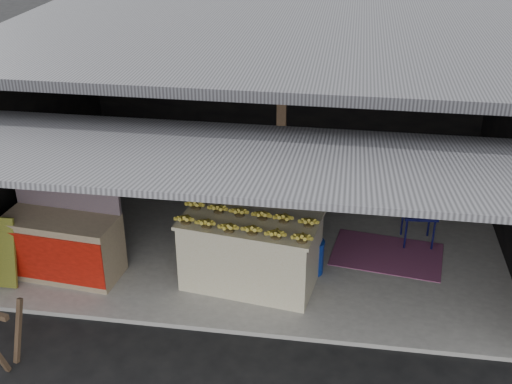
% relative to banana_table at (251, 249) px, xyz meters
% --- Properties ---
extents(ground, '(80.00, 80.00, 0.00)m').
position_rel_banana_table_xyz_m(ground, '(-0.04, -1.05, -0.53)').
color(ground, black).
rests_on(ground, ground).
extents(concrete_slab, '(7.00, 5.00, 0.06)m').
position_rel_banana_table_xyz_m(concrete_slab, '(-0.04, 1.45, -0.50)').
color(concrete_slab, gray).
rests_on(concrete_slab, ground).
extents(shophouse, '(7.40, 7.29, 3.02)m').
position_rel_banana_table_xyz_m(shophouse, '(-0.03, 1.77, 1.57)').
color(shophouse, black).
rests_on(shophouse, ground).
extents(banana_table, '(1.84, 1.28, 0.94)m').
position_rel_banana_table_xyz_m(banana_table, '(0.00, 0.00, 0.00)').
color(banana_table, beige).
rests_on(banana_table, concrete_slab).
extents(banana_pile, '(1.70, 1.17, 0.19)m').
position_rel_banana_table_xyz_m(banana_pile, '(0.00, 0.00, 0.56)').
color(banana_pile, gold).
rests_on(banana_pile, banana_table).
extents(white_crate, '(0.91, 0.66, 0.97)m').
position_rel_banana_table_xyz_m(white_crate, '(-0.02, 0.75, 0.01)').
color(white_crate, white).
rests_on(white_crate, concrete_slab).
extents(neighbor_stall, '(1.54, 0.81, 1.54)m').
position_rel_banana_table_xyz_m(neighbor_stall, '(-2.47, -0.21, -0.01)').
color(neighbor_stall, '#998466').
rests_on(neighbor_stall, concrete_slab).
extents(water_barrel, '(0.30, 0.30, 0.45)m').
position_rel_banana_table_xyz_m(water_barrel, '(0.76, 0.31, -0.25)').
color(water_barrel, navy).
rests_on(water_barrel, concrete_slab).
extents(plastic_chair, '(0.49, 0.49, 0.98)m').
position_rel_banana_table_xyz_m(plastic_chair, '(2.20, 1.40, 0.11)').
color(plastic_chair, black).
rests_on(plastic_chair, concrete_slab).
extents(magenta_rug, '(1.62, 1.20, 0.01)m').
position_rel_banana_table_xyz_m(magenta_rug, '(1.78, 0.90, -0.47)').
color(magenta_rug, '#691745').
rests_on(magenta_rug, concrete_slab).
extents(picture_frames, '(1.62, 0.04, 0.46)m').
position_rel_banana_table_xyz_m(picture_frames, '(-0.20, 3.85, 1.40)').
color(picture_frames, black).
rests_on(picture_frames, shophouse).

